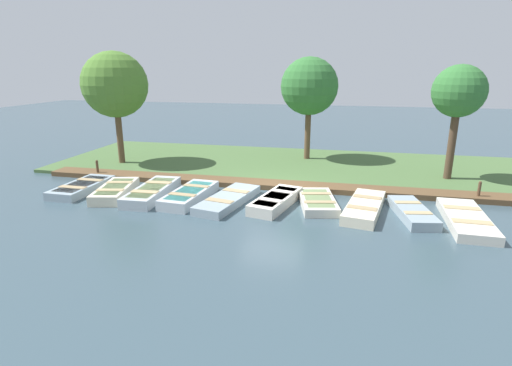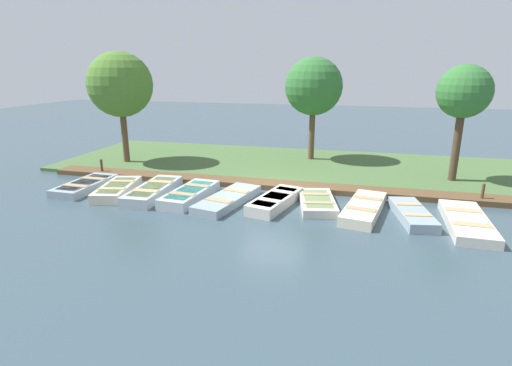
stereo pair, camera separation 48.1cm
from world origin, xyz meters
name	(u,v)px [view 2 (the right image)]	position (x,y,z in m)	size (l,w,h in m)	color
ground_plane	(273,196)	(0.00, 0.00, 0.00)	(80.00, 80.00, 0.00)	#384C56
shore_bank	(293,165)	(-5.00, 0.00, 0.08)	(8.00, 24.00, 0.15)	#476638
dock_walkway	(278,185)	(-1.13, 0.00, 0.11)	(1.02, 21.41, 0.22)	brown
rowboat_0	(85,185)	(1.14, -7.81, 0.17)	(2.99, 1.30, 0.35)	#8C9EA8
rowboat_1	(117,189)	(1.38, -6.13, 0.21)	(3.00, 1.68, 0.42)	beige
rowboat_2	(153,191)	(1.20, -4.62, 0.21)	(3.42, 1.28, 0.43)	#B2BCC1
rowboat_3	(190,194)	(1.25, -3.03, 0.21)	(3.18, 1.41, 0.42)	#B2BCC1
rowboat_4	(228,199)	(1.33, -1.46, 0.16)	(3.61, 1.82, 0.33)	#8C9EA8
rowboat_5	(275,201)	(1.19, 0.35, 0.21)	(3.13, 1.68, 0.42)	beige
rowboat_6	(317,202)	(0.85, 1.86, 0.16)	(2.83, 1.74, 0.33)	beige
rowboat_7	(364,208)	(1.17, 3.52, 0.19)	(3.48, 1.68, 0.38)	beige
rowboat_8	(412,214)	(1.29, 5.11, 0.18)	(2.90, 1.43, 0.36)	#8C9EA8
rowboat_9	(467,221)	(1.56, 6.74, 0.16)	(3.54, 1.34, 0.33)	beige
mooring_post_near	(102,167)	(-1.00, -8.48, 0.41)	(0.11, 0.11, 0.81)	brown
mooring_post_far	(483,193)	(-1.00, 7.82, 0.41)	(0.11, 0.11, 0.81)	brown
park_tree_far_left	(120,85)	(-3.35, -8.60, 4.09)	(3.24, 3.24, 5.73)	brown
park_tree_left	(314,87)	(-6.39, 0.74, 3.97)	(2.98, 2.98, 5.48)	brown
park_tree_center	(464,93)	(-3.70, 7.29, 3.90)	(2.21, 2.21, 5.08)	#4C3828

